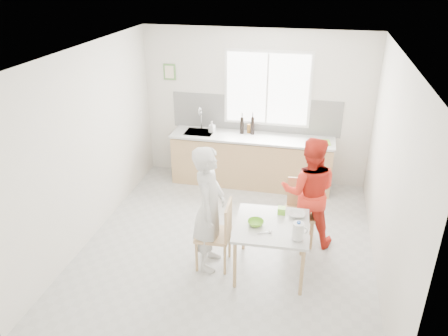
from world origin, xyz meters
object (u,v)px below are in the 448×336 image
object	(u,v)px
chair_far	(300,208)
wine_bottle_b	(242,125)
chair_left	(219,232)
wine_bottle_a	(253,126)
dining_table	(272,229)
bowl_white	(297,214)
milk_jug	(298,231)
person_red	(309,192)
bowl_green	(256,223)
person_white	(209,209)

from	to	relation	value
chair_far	wine_bottle_b	world-z (taller)	wine_bottle_b
chair_left	wine_bottle_a	world-z (taller)	wine_bottle_a
dining_table	bowl_white	distance (m)	0.40
bowl_white	wine_bottle_a	size ratio (longest dim) A/B	0.67
milk_jug	wine_bottle_a	xyz separation A→B (m)	(-0.99, 2.76, 0.25)
chair_far	person_red	distance (m)	0.32
chair_left	bowl_green	world-z (taller)	chair_left
person_white	bowl_green	bearing A→B (deg)	-94.78
chair_far	wine_bottle_a	xyz separation A→B (m)	(-0.97, 1.66, 0.58)
bowl_green	bowl_white	distance (m)	0.58
wine_bottle_a	bowl_white	bearing A→B (deg)	-67.00
chair_left	person_white	world-z (taller)	person_white
dining_table	chair_far	world-z (taller)	chair_far
wine_bottle_a	wine_bottle_b	distance (m)	0.19
person_white	wine_bottle_a	size ratio (longest dim) A/B	5.30
chair_far	chair_left	bearing A→B (deg)	-141.47
chair_far	bowl_green	world-z (taller)	chair_far
chair_far	bowl_green	distance (m)	1.05
chair_left	bowl_white	world-z (taller)	chair_left
bowl_white	milk_jug	world-z (taller)	milk_jug
person_white	bowl_green	distance (m)	0.61
dining_table	chair_left	bearing A→B (deg)	-177.60
bowl_white	wine_bottle_b	xyz separation A→B (m)	(-1.14, 2.24, 0.34)
dining_table	person_white	distance (m)	0.83
chair_left	wine_bottle_b	bearing A→B (deg)	-178.58
dining_table	person_white	size ratio (longest dim) A/B	0.56
dining_table	bowl_green	xyz separation A→B (m)	(-0.20, -0.06, 0.10)
dining_table	chair_left	distance (m)	0.69
person_white	wine_bottle_b	world-z (taller)	person_white
dining_table	wine_bottle_b	distance (m)	2.67
person_white	person_red	xyz separation A→B (m)	(1.21, 0.81, -0.05)
chair_far	person_white	distance (m)	1.45
wine_bottle_a	chair_left	bearing A→B (deg)	-90.46
wine_bottle_b	dining_table	bearing A→B (deg)	-71.27
wine_bottle_a	person_white	bearing A→B (deg)	-93.13
person_red	person_white	bearing A→B (deg)	31.45
chair_far	milk_jug	world-z (taller)	milk_jug
chair_far	person_red	xyz separation A→B (m)	(0.09, -0.06, 0.30)
bowl_green	bowl_white	xyz separation A→B (m)	(0.49, 0.32, -0.01)
milk_jug	wine_bottle_b	xyz separation A→B (m)	(-1.18, 2.77, 0.24)
person_red	milk_jug	size ratio (longest dim) A/B	6.85
person_white	chair_far	bearing A→B (deg)	-54.47
bowl_green	chair_far	bearing A→B (deg)	60.08
wine_bottle_a	wine_bottle_b	xyz separation A→B (m)	(-0.19, 0.00, -0.01)
chair_far	bowl_white	xyz separation A→B (m)	(-0.03, -0.57, 0.23)
chair_left	milk_jug	size ratio (longest dim) A/B	4.01
bowl_green	wine_bottle_b	world-z (taller)	wine_bottle_b
wine_bottle_b	bowl_green	bearing A→B (deg)	-75.75
bowl_green	wine_bottle_b	bearing A→B (deg)	104.25
chair_far	person_white	world-z (taller)	person_white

